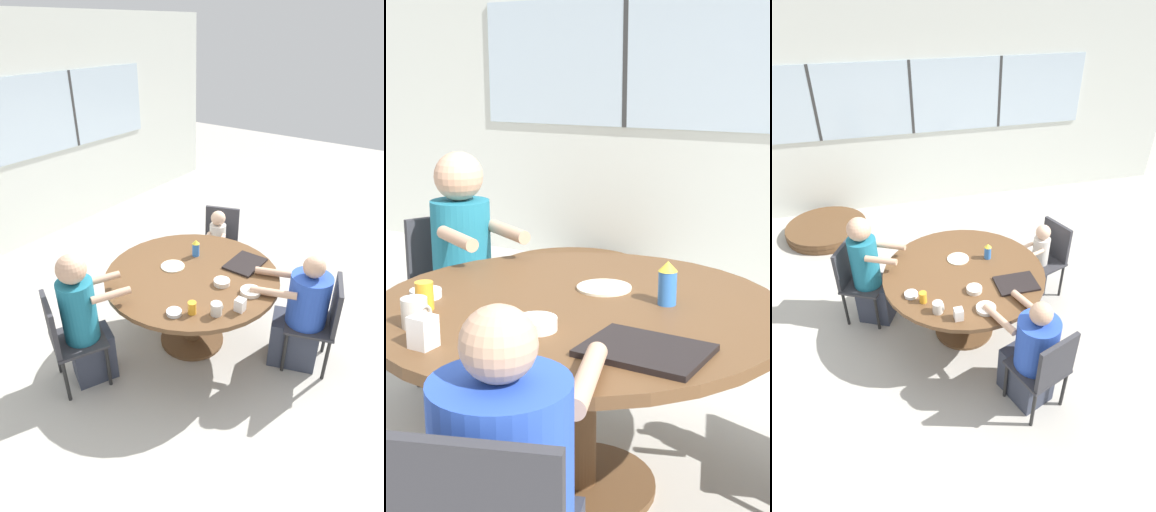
# 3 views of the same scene
# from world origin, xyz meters

# --- Properties ---
(ground_plane) EXTENTS (16.00, 16.00, 0.00)m
(ground_plane) POSITION_xyz_m (0.00, 0.00, 0.00)
(ground_plane) COLOR #B2ADA3
(wall_back_with_windows) EXTENTS (8.40, 0.08, 2.80)m
(wall_back_with_windows) POSITION_xyz_m (0.00, 2.98, 1.41)
(wall_back_with_windows) COLOR silver
(wall_back_with_windows) RESTS_ON ground_plane
(dining_table) EXTENTS (1.51, 1.51, 0.75)m
(dining_table) POSITION_xyz_m (0.00, 0.00, 0.62)
(dining_table) COLOR brown
(dining_table) RESTS_ON ground_plane
(chair_for_woman_green_shirt) EXTENTS (0.51, 0.51, 0.87)m
(chair_for_woman_green_shirt) POSITION_xyz_m (0.39, -1.06, 0.52)
(chair_for_woman_green_shirt) COLOR #333338
(chair_for_woman_green_shirt) RESTS_ON ground_plane
(chair_for_man_blue_shirt) EXTENTS (0.53, 0.53, 0.87)m
(chair_for_man_blue_shirt) POSITION_xyz_m (-1.01, 0.49, 0.52)
(chair_for_man_blue_shirt) COLOR #333338
(chair_for_man_blue_shirt) RESTS_ON ground_plane
(chair_for_toddler) EXTENTS (0.51, 0.51, 0.87)m
(chair_for_toddler) POSITION_xyz_m (1.06, 0.38, 0.52)
(chair_for_toddler) COLOR #333338
(chair_for_toddler) RESTS_ON ground_plane
(person_woman_green_shirt) EXTENTS (0.52, 0.68, 1.08)m
(person_woman_green_shirt) POSITION_xyz_m (0.33, -0.90, 0.48)
(person_woman_green_shirt) COLOR #333847
(person_woman_green_shirt) RESTS_ON ground_plane
(person_man_blue_shirt) EXTENTS (0.57, 0.47, 1.21)m
(person_man_blue_shirt) POSITION_xyz_m (-0.87, 0.42, 0.57)
(person_man_blue_shirt) COLOR #333847
(person_man_blue_shirt) RESTS_ON ground_plane
(person_toddler) EXTENTS (0.36, 0.28, 0.92)m
(person_toddler) POSITION_xyz_m (0.92, 0.33, 0.44)
(person_toddler) COLOR #333847
(person_toddler) RESTS_ON ground_plane
(food_tray_dark) EXTENTS (0.37, 0.27, 0.02)m
(food_tray_dark) POSITION_xyz_m (0.41, -0.30, 0.76)
(food_tray_dark) COLOR black
(food_tray_dark) RESTS_ON dining_table
(coffee_mug) EXTENTS (0.09, 0.09, 0.10)m
(coffee_mug) POSITION_xyz_m (-0.34, -0.47, 0.80)
(coffee_mug) COLOR beige
(coffee_mug) RESTS_ON dining_table
(sippy_cup) EXTENTS (0.07, 0.07, 0.16)m
(sippy_cup) POSITION_xyz_m (0.28, 0.16, 0.83)
(sippy_cup) COLOR blue
(sippy_cup) RESTS_ON dining_table
(juice_glass) EXTENTS (0.07, 0.07, 0.10)m
(juice_glass) POSITION_xyz_m (-0.44, -0.32, 0.80)
(juice_glass) COLOR gold
(juice_glass) RESTS_ON dining_table
(milk_carton_small) EXTENTS (0.07, 0.07, 0.10)m
(milk_carton_small) POSITION_xyz_m (-0.20, -0.59, 0.80)
(milk_carton_small) COLOR silver
(milk_carton_small) RESTS_ON dining_table
(bowl_white_shallow) EXTENTS (0.17, 0.17, 0.03)m
(bowl_white_shallow) POSITION_xyz_m (0.04, -0.55, 0.77)
(bowl_white_shallow) COLOR silver
(bowl_white_shallow) RESTS_ON dining_table
(bowl_cereal) EXTENTS (0.14, 0.14, 0.04)m
(bowl_cereal) POSITION_xyz_m (0.02, -0.30, 0.77)
(bowl_cereal) COLOR silver
(bowl_cereal) RESTS_ON dining_table
(bowl_fruit) EXTENTS (0.12, 0.12, 0.03)m
(bowl_fruit) POSITION_xyz_m (-0.53, -0.22, 0.76)
(bowl_fruit) COLOR silver
(bowl_fruit) RESTS_ON dining_table
(plate_tortillas) EXTENTS (0.21, 0.21, 0.01)m
(plate_tortillas) POSITION_xyz_m (-0.01, 0.21, 0.75)
(plate_tortillas) COLOR beige
(plate_tortillas) RESTS_ON dining_table
(folded_table_stack) EXTENTS (1.11, 1.11, 0.15)m
(folded_table_stack) POSITION_xyz_m (-1.41, 2.30, 0.08)
(folded_table_stack) COLOR brown
(folded_table_stack) RESTS_ON ground_plane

